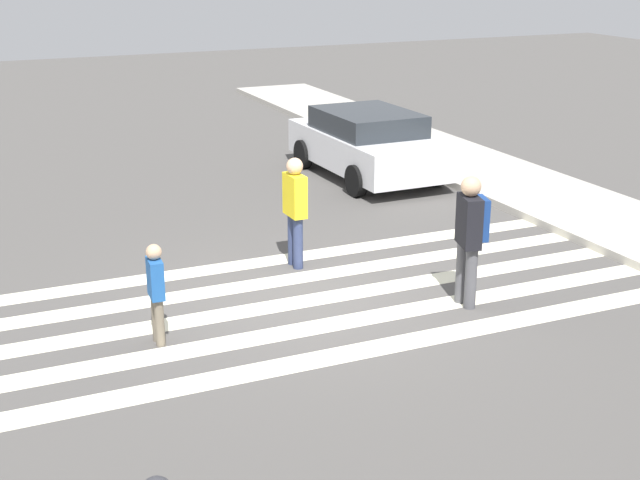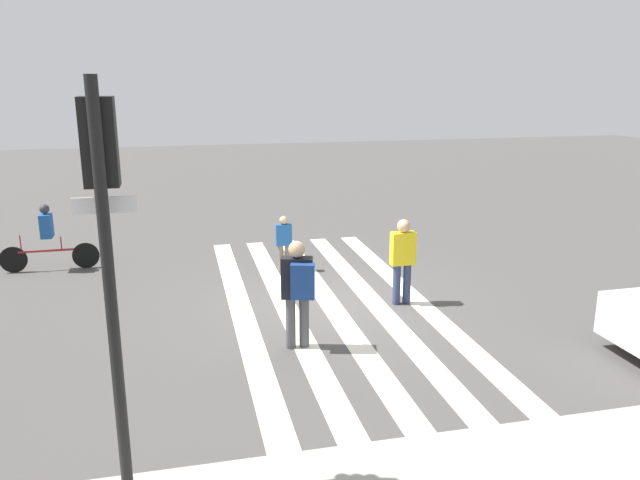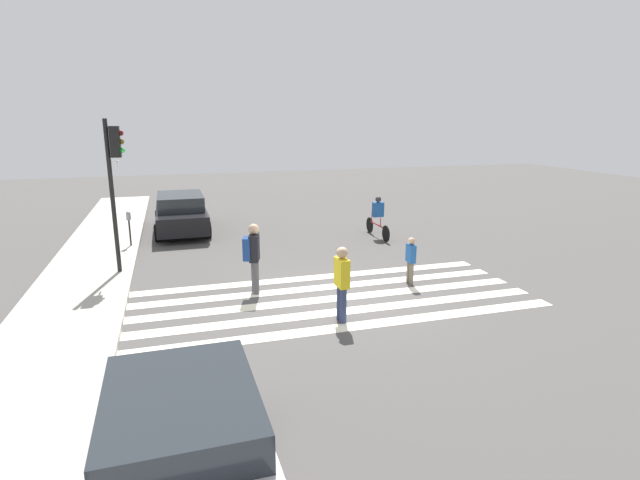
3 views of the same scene
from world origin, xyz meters
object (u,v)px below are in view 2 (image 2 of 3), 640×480
at_px(pedestrian_adult_tall_backpack, 298,287).
at_px(pedestrian_adult_blue_shirt, 284,240).
at_px(pedestrian_child_with_backpack, 403,257).
at_px(traffic_light, 105,218).
at_px(cyclist_far_lane, 47,235).

distance_m(pedestrian_adult_tall_backpack, pedestrian_adult_blue_shirt, 4.28).
xyz_separation_m(pedestrian_adult_tall_backpack, pedestrian_adult_blue_shirt, (-0.50, -4.24, -0.34)).
height_order(pedestrian_adult_tall_backpack, pedestrian_child_with_backpack, pedestrian_adult_tall_backpack).
distance_m(pedestrian_adult_blue_shirt, pedestrian_child_with_backpack, 3.27).
bearing_deg(pedestrian_adult_blue_shirt, pedestrian_adult_tall_backpack, -92.81).
xyz_separation_m(traffic_light, cyclist_far_lane, (2.30, -8.89, -2.25)).
height_order(pedestrian_child_with_backpack, cyclist_far_lane, pedestrian_child_with_backpack).
xyz_separation_m(pedestrian_adult_blue_shirt, pedestrian_child_with_backpack, (-1.91, 2.65, 0.23)).
bearing_deg(cyclist_far_lane, pedestrian_adult_blue_shirt, 166.61).
bearing_deg(traffic_light, pedestrian_adult_blue_shirt, -111.65).
xyz_separation_m(pedestrian_adult_tall_backpack, pedestrian_child_with_backpack, (-2.40, -1.59, -0.10)).
distance_m(traffic_light, pedestrian_adult_tall_backpack, 4.67).
bearing_deg(traffic_light, pedestrian_child_with_backpack, -134.84).
bearing_deg(pedestrian_adult_tall_backpack, pedestrian_adult_blue_shirt, 98.87).
bearing_deg(pedestrian_adult_tall_backpack, traffic_light, -111.34).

